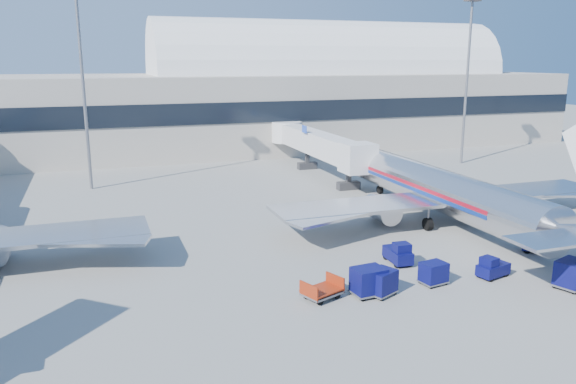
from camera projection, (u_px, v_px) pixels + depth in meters
name	position (u px, v px, depth m)	size (l,w,h in m)	color
ground	(370.00, 252.00, 42.97)	(260.00, 260.00, 0.00)	gray
terminal	(130.00, 104.00, 88.34)	(170.00, 28.15, 21.00)	#B2AA9E
airliner_main	(448.00, 193.00, 49.63)	(32.00, 37.26, 12.07)	silver
jetbridge_near	(314.00, 142.00, 72.82)	(4.40, 27.50, 6.25)	silver
mast_west	(81.00, 56.00, 60.76)	(2.00, 1.20, 22.60)	slate
mast_east	(469.00, 57.00, 76.74)	(2.00, 1.20, 22.60)	slate
barrier_near	(539.00, 219.00, 50.46)	(3.00, 0.55, 0.90)	#9E9E96
barrier_mid	(568.00, 215.00, 51.51)	(3.00, 0.55, 0.90)	#9E9E96
tug_lead	(492.00, 268.00, 37.90)	(2.52, 1.70, 1.50)	#090A45
tug_right	(538.00, 243.00, 42.79)	(2.61, 2.52, 1.58)	#090A45
tug_left	(398.00, 253.00, 40.47)	(1.42, 2.63, 1.67)	#090A45
cart_train_a	(434.00, 273.00, 36.69)	(1.88, 1.56, 1.49)	#090A45
cart_train_b	(381.00, 282.00, 34.99)	(2.28, 2.07, 1.63)	#090A45
cart_train_c	(368.00, 281.00, 34.90)	(2.19, 1.76, 1.81)	#090A45
cart_solo_near	(572.00, 274.00, 36.02)	(2.51, 2.20, 1.85)	#090A45
cart_open_red	(322.00, 292.00, 34.56)	(2.79, 2.39, 0.63)	slate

